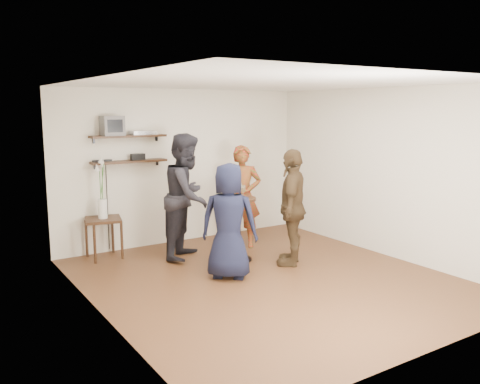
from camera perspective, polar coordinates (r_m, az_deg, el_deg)
name	(u,v)px	position (r m, az deg, el deg)	size (l,w,h in m)	color
room	(269,185)	(6.64, 3.27, 0.85)	(4.58, 5.08, 2.68)	#4C2F18
shelf_upper	(128,136)	(8.20, -12.41, 6.15)	(1.20, 0.25, 0.04)	black
shelf_lower	(129,161)	(8.24, -12.32, 3.37)	(1.20, 0.25, 0.04)	black
crt_monitor	(112,126)	(8.11, -14.19, 7.23)	(0.32, 0.30, 0.30)	#59595B
dvd_deck	(143,133)	(8.29, -10.83, 6.56)	(0.40, 0.24, 0.06)	silver
radio	(138,157)	(8.28, -11.41, 3.90)	(0.22, 0.10, 0.10)	black
power_strip	(102,161)	(8.14, -15.23, 3.42)	(0.30, 0.05, 0.03)	black
side_table	(103,225)	(8.05, -15.09, -3.57)	(0.63, 0.63, 0.63)	black
vase_lilies	(102,199)	(7.97, -15.22, -0.71)	(0.19, 0.20, 0.97)	white
drinks_table	(238,220)	(7.63, -0.17, -3.19)	(0.53, 0.53, 0.97)	black
wine_glass_fl	(235,189)	(7.48, -0.55, 0.33)	(0.07, 0.07, 0.21)	silver
wine_glass_fr	(243,189)	(7.57, 0.36, 0.33)	(0.06, 0.06, 0.19)	silver
wine_glass_bl	(234,189)	(7.58, -0.71, 0.36)	(0.06, 0.06, 0.19)	silver
wine_glass_br	(239,188)	(7.57, -0.06, 0.50)	(0.07, 0.07, 0.22)	silver
person_plaid	(242,196)	(8.38, 0.27, -0.50)	(0.62, 0.40, 1.69)	red
person_dark	(187,196)	(7.80, -5.95, -0.46)	(0.93, 0.72, 1.91)	black
person_navy	(229,221)	(6.82, -1.26, -3.29)	(0.77, 0.50, 1.58)	black
person_brown	(292,207)	(7.46, 5.90, -1.71)	(1.00, 0.42, 1.71)	#412F1C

